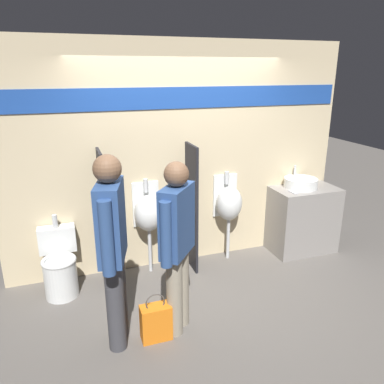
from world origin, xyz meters
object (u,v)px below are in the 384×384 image
object	(u,v)px
sink_basin	(301,183)
shopping_bag	(156,322)
person_with_lanyard	(113,246)
person_in_vest	(177,242)
cell_phone	(293,192)
urinal_near_counter	(148,213)
urinal_far	(229,203)
toilet	(60,267)

from	to	relation	value
sink_basin	shopping_bag	xyz separation A→B (m)	(-2.26, -1.16, -0.77)
sink_basin	person_with_lanyard	xyz separation A→B (m)	(-2.58, -1.08, 0.01)
shopping_bag	person_in_vest	bearing A→B (deg)	18.95
sink_basin	cell_phone	bearing A→B (deg)	-143.25
urinal_near_counter	urinal_far	xyz separation A→B (m)	(1.03, 0.00, 0.00)
cell_phone	urinal_near_counter	world-z (taller)	urinal_near_counter
cell_phone	toilet	size ratio (longest dim) A/B	0.16
person_with_lanyard	urinal_near_counter	bearing A→B (deg)	-10.60
person_in_vest	shopping_bag	world-z (taller)	person_in_vest
urinal_near_counter	person_with_lanyard	world-z (taller)	person_with_lanyard
cell_phone	urinal_far	xyz separation A→B (m)	(-0.79, 0.22, -0.13)
toilet	person_in_vest	size ratio (longest dim) A/B	0.52
sink_basin	shopping_bag	world-z (taller)	sink_basin
urinal_far	person_with_lanyard	distance (m)	1.97
toilet	person_in_vest	distance (m)	1.56
cell_phone	person_in_vest	xyz separation A→B (m)	(-1.81, -0.92, 0.01)
urinal_far	sink_basin	bearing A→B (deg)	-3.76
person_in_vest	person_with_lanyard	xyz separation A→B (m)	(-0.56, -0.00, 0.06)
urinal_far	person_in_vest	xyz separation A→B (m)	(-1.03, -1.14, 0.15)
toilet	shopping_bag	xyz separation A→B (m)	(0.81, -1.08, -0.14)
urinal_near_counter	person_in_vest	world-z (taller)	person_in_vest
toilet	shopping_bag	world-z (taller)	toilet
cell_phone	person_with_lanyard	bearing A→B (deg)	-158.73
urinal_far	shopping_bag	bearing A→B (deg)	-135.83
urinal_far	person_in_vest	distance (m)	1.54
person_in_vest	shopping_bag	size ratio (longest dim) A/B	3.49
urinal_far	person_in_vest	size ratio (longest dim) A/B	0.70
person_with_lanyard	toilet	bearing A→B (deg)	40.96
sink_basin	person_with_lanyard	distance (m)	2.80
urinal_near_counter	person_in_vest	xyz separation A→B (m)	(0.01, -1.14, 0.15)
cell_phone	person_with_lanyard	world-z (taller)	person_with_lanyard
urinal_near_counter	shopping_bag	world-z (taller)	urinal_near_counter
urinal_near_counter	toilet	bearing A→B (deg)	-171.79
cell_phone	urinal_near_counter	size ratio (longest dim) A/B	0.12
person_with_lanyard	shopping_bag	bearing A→B (deg)	-88.51
urinal_far	urinal_near_counter	bearing A→B (deg)	180.00
sink_basin	urinal_near_counter	bearing A→B (deg)	178.15
urinal_far	toilet	xyz separation A→B (m)	(-2.07, -0.15, -0.44)
cell_phone	urinal_near_counter	bearing A→B (deg)	173.11
cell_phone	toilet	xyz separation A→B (m)	(-2.86, 0.07, -0.58)
urinal_far	shopping_bag	size ratio (longest dim) A/B	2.45
cell_phone	shopping_bag	size ratio (longest dim) A/B	0.30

